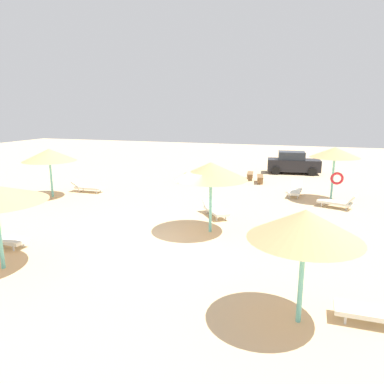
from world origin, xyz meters
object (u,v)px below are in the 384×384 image
Objects in this scene: bench_2 at (260,178)px; lounger_3 at (380,312)px; parasol_3 at (305,225)px; parked_car at (293,163)px; parasol_1 at (335,153)px; lounger_1 at (338,202)px; lounger_6 at (295,190)px; lounger_5 at (87,187)px; bench_0 at (186,177)px; lounger_4 at (215,209)px; lounger_0 at (25,196)px; parasol_0 at (49,155)px; bench_1 at (250,175)px; parasol_4 at (211,171)px; lounger_2 at (3,238)px.

lounger_3 is at bearing -72.65° from bench_2.
parasol_3 is 21.22m from parked_car.
lounger_1 is at bearing -81.44° from parasol_1.
lounger_6 is (-2.20, 2.12, 0.00)m from lounger_1.
lounger_3 reaches higher than lounger_5.
bench_0 is at bearing 156.61° from lounger_1.
parasol_1 is 12.88m from parasol_3.
lounger_4 is 8.70m from bench_2.
bench_2 is (11.44, 9.36, 0.03)m from lounger_0.
parasol_0 is 2.96m from lounger_5.
bench_2 is at bearing 32.88° from lounger_5.
lounger_0 is 16.62m from lounger_1.
bench_0 is 0.99× the size of bench_2.
parasol_0 is 1.08× the size of parasol_3.
lounger_3 is at bearing -27.15° from parasol_0.
parasol_0 is at bearing -160.47° from lounger_6.
lounger_4 reaches higher than bench_0.
lounger_1 is at bearing -74.38° from parked_car.
parasol_1 is 1.54× the size of lounger_4.
bench_2 is at bearing -48.93° from bench_1.
parasol_1 is 7.66m from lounger_4.
lounger_0 is 14.78m from bench_2.
bench_1 is at bearing -127.19° from parked_car.
parasol_4 is at bearing -27.30° from lounger_5.
lounger_0 is at bearing 154.07° from parasol_3.
lounger_4 is (9.88, -0.73, -2.11)m from parasol_0.
lounger_6 is at bearing -85.73° from parked_car.
lounger_6 is at bearing 50.06° from lounger_2.
bench_0 and bench_2 have the same top height.
lounger_2 reaches higher than lounger_5.
lounger_5 is at bearing -136.71° from parked_car.
lounger_3 is at bearing -22.05° from lounger_0.
lounger_1 is (1.47, 11.14, -2.07)m from parasol_3.
lounger_1 is at bearing 91.70° from lounger_3.
lounger_4 is at bearing 117.73° from parasol_3.
lounger_0 reaches higher than lounger_3.
lounger_1 reaches higher than bench_2.
lounger_6 is (-2.52, 12.80, 0.01)m from lounger_3.
parasol_3 reaches higher than lounger_4.
parasol_0 is 17.86m from lounger_3.
bench_1 is (-5.30, 4.65, -2.28)m from parasol_1.
parked_car is (13.34, 13.99, 0.50)m from lounger_0.
lounger_5 is 1.25× the size of bench_0.
parasol_1 is 17.03m from lounger_0.
lounger_0 is 1.00× the size of lounger_1.
parasol_3 is at bearing -8.59° from lounger_2.
lounger_6 is 7.79m from bench_0.
bench_1 is (4.16, 2.13, 0.00)m from bench_0.
parasol_4 is 7.93m from lounger_1.
lounger_0 is (-10.93, 1.55, -2.21)m from parasol_4.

